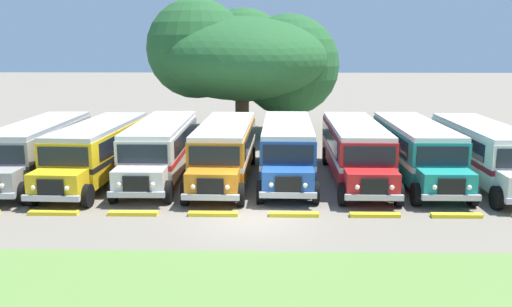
# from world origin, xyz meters

# --- Properties ---
(ground_plane) EXTENTS (220.00, 220.00, 0.00)m
(ground_plane) POSITION_xyz_m (0.00, 0.00, 0.00)
(ground_plane) COLOR slate
(parked_bus_slot_0) EXTENTS (2.83, 10.86, 2.82)m
(parked_bus_slot_0) POSITION_xyz_m (-11.18, 6.83, 1.58)
(parked_bus_slot_0) COLOR #9E9993
(parked_bus_slot_0) RESTS_ON ground_plane
(parked_bus_slot_1) EXTENTS (3.11, 10.90, 2.82)m
(parked_bus_slot_1) POSITION_xyz_m (-7.99, 6.53, 1.58)
(parked_bus_slot_1) COLOR yellow
(parked_bus_slot_1) RESTS_ON ground_plane
(parked_bus_slot_2) EXTENTS (2.74, 10.85, 2.82)m
(parked_bus_slot_2) POSITION_xyz_m (-4.95, 7.16, 1.58)
(parked_bus_slot_2) COLOR silver
(parked_bus_slot_2) RESTS_ON ground_plane
(parked_bus_slot_3) EXTENTS (2.96, 10.88, 2.82)m
(parked_bus_slot_3) POSITION_xyz_m (-1.61, 6.82, 1.58)
(parked_bus_slot_3) COLOR orange
(parked_bus_slot_3) RESTS_ON ground_plane
(parked_bus_slot_4) EXTENTS (2.92, 10.87, 2.82)m
(parked_bus_slot_4) POSITION_xyz_m (1.57, 7.21, 1.58)
(parked_bus_slot_4) COLOR #23519E
(parked_bus_slot_4) RESTS_ON ground_plane
(parked_bus_slot_5) EXTENTS (2.81, 10.86, 2.82)m
(parked_bus_slot_5) POSITION_xyz_m (5.01, 6.93, 1.58)
(parked_bus_slot_5) COLOR red
(parked_bus_slot_5) RESTS_ON ground_plane
(parked_bus_slot_6) EXTENTS (2.69, 10.84, 2.82)m
(parked_bus_slot_6) POSITION_xyz_m (8.07, 6.99, 1.58)
(parked_bus_slot_6) COLOR teal
(parked_bus_slot_6) RESTS_ON ground_plane
(parked_bus_slot_7) EXTENTS (2.74, 10.85, 2.82)m
(parked_bus_slot_7) POSITION_xyz_m (11.32, 6.52, 1.58)
(parked_bus_slot_7) COLOR silver
(parked_bus_slot_7) RESTS_ON ground_plane
(curb_wheelstop_1) EXTENTS (2.00, 0.36, 0.15)m
(curb_wheelstop_1) POSITION_xyz_m (-8.10, 0.53, 0.07)
(curb_wheelstop_1) COLOR yellow
(curb_wheelstop_1) RESTS_ON ground_plane
(curb_wheelstop_2) EXTENTS (2.00, 0.36, 0.15)m
(curb_wheelstop_2) POSITION_xyz_m (-4.86, 0.53, 0.07)
(curb_wheelstop_2) COLOR yellow
(curb_wheelstop_2) RESTS_ON ground_plane
(curb_wheelstop_3) EXTENTS (2.00, 0.36, 0.15)m
(curb_wheelstop_3) POSITION_xyz_m (-1.62, 0.53, 0.07)
(curb_wheelstop_3) COLOR yellow
(curb_wheelstop_3) RESTS_ON ground_plane
(curb_wheelstop_4) EXTENTS (2.00, 0.36, 0.15)m
(curb_wheelstop_4) POSITION_xyz_m (1.62, 0.53, 0.07)
(curb_wheelstop_4) COLOR yellow
(curb_wheelstop_4) RESTS_ON ground_plane
(curb_wheelstop_5) EXTENTS (2.00, 0.36, 0.15)m
(curb_wheelstop_5) POSITION_xyz_m (4.86, 0.53, 0.07)
(curb_wheelstop_5) COLOR yellow
(curb_wheelstop_5) RESTS_ON ground_plane
(curb_wheelstop_6) EXTENTS (2.00, 0.36, 0.15)m
(curb_wheelstop_6) POSITION_xyz_m (8.10, 0.53, 0.07)
(curb_wheelstop_6) COLOR yellow
(curb_wheelstop_6) RESTS_ON ground_plane
(broad_shade_tree) EXTENTS (13.84, 13.68, 9.93)m
(broad_shade_tree) POSITION_xyz_m (-1.14, 20.40, 5.75)
(broad_shade_tree) COLOR brown
(broad_shade_tree) RESTS_ON ground_plane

